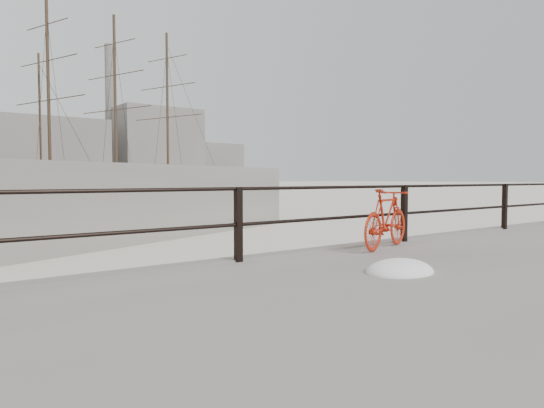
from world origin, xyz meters
TOP-DOWN VIEW (x-y plane):
  - ground at (0.00, 0.00)m, footprint 400.00×400.00m
  - guardrail at (0.00, -0.15)m, footprint 28.00×0.10m
  - bicycle at (-4.44, -0.53)m, footprint 1.59×0.68m
  - barque_black at (22.12, 88.01)m, footprint 63.82×38.96m
  - industrial_west at (20.00, 140.00)m, footprint 32.00×18.00m
  - industrial_mid at (55.00, 145.00)m, footprint 26.00×20.00m
  - industrial_east at (78.00, 150.00)m, footprint 20.00×16.00m
  - smokestack at (42.00, 150.00)m, footprint 2.80×2.80m

SIDE VIEW (x-z plane):
  - ground at x=0.00m, z-range 0.00..0.00m
  - barque_black at x=22.12m, z-range -17.14..17.14m
  - bicycle at x=-4.44m, z-range 0.35..1.31m
  - guardrail at x=0.00m, z-range 0.35..1.35m
  - industrial_east at x=78.00m, z-range 0.00..14.00m
  - industrial_west at x=20.00m, z-range 0.00..18.00m
  - industrial_mid at x=55.00m, z-range 0.00..24.00m
  - smokestack at x=42.00m, z-range 0.00..44.00m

